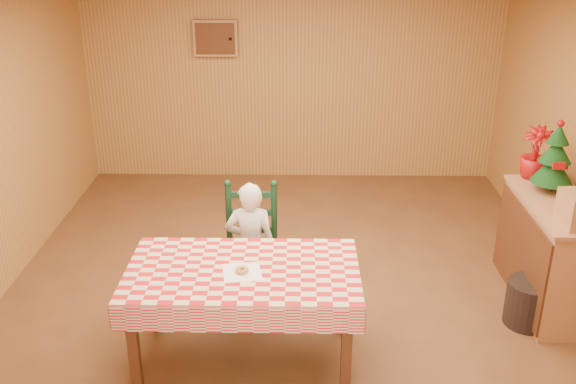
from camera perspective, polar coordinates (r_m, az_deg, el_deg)
The scene contains 11 objects.
ground at distance 5.59m, azimuth -0.04°, elevation -9.81°, with size 6.00×6.00×0.00m, color brown.
cabin_walls at distance 5.37m, azimuth 0.03°, elevation 10.04°, with size 5.10×6.05×2.65m.
dining_table at distance 4.60m, azimuth -4.03°, elevation -7.72°, with size 1.66×0.96×0.77m.
ladder_chair at distance 5.37m, azimuth -3.29°, elevation -5.11°, with size 0.44×0.40×1.08m.
seated_child at distance 5.29m, azimuth -3.34°, elevation -4.84°, with size 0.41×0.27×1.12m, color silver.
napkin at distance 4.51m, azimuth -4.11°, elevation -7.13°, with size 0.26×0.26×0.00m, color white.
donut at distance 4.50m, azimuth -4.11°, elevation -6.93°, with size 0.09×0.09×0.03m, color #BC8143.
shelf_unit at distance 5.81m, azimuth 22.27°, elevation -5.07°, with size 0.54×1.24×0.93m.
christmas_tree at distance 5.74m, azimuth 22.62°, elevation 2.69°, with size 0.34×0.34×0.62m.
flower_arrangement at distance 6.00m, azimuth 21.14°, elevation 3.26°, with size 0.26×0.26×0.46m, color #990E0F.
storage_bin at distance 5.59m, azimuth 20.64°, elevation -9.23°, with size 0.38×0.38×0.38m, color black.
Camera 1 is at (0.08, -4.70, 3.03)m, focal length 40.00 mm.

